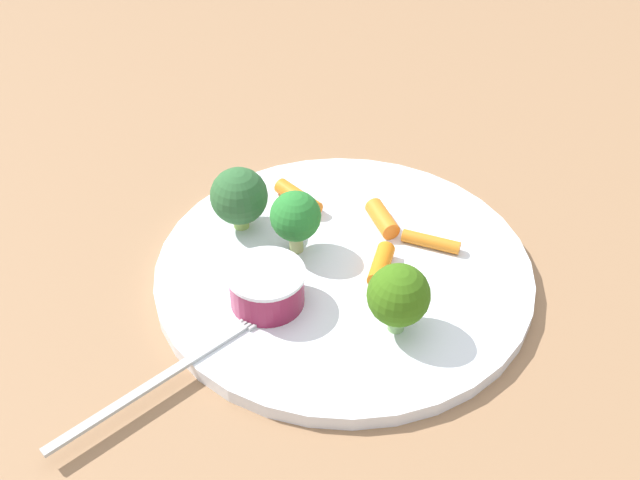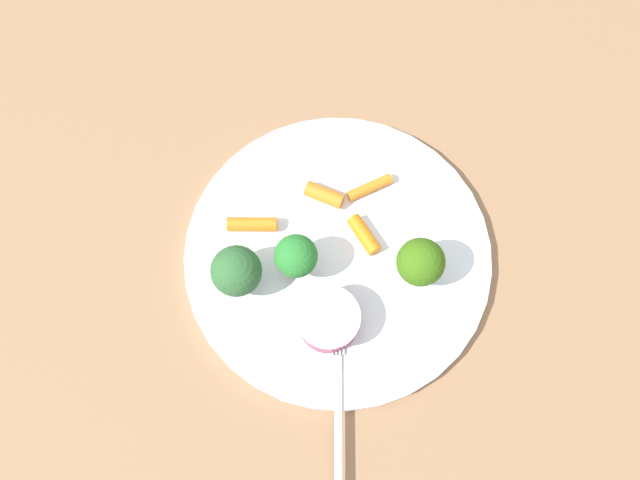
% 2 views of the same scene
% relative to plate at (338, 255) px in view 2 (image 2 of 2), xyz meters
% --- Properties ---
extents(ground_plane, '(2.40, 2.40, 0.00)m').
position_rel_plate_xyz_m(ground_plane, '(0.00, 0.00, -0.01)').
color(ground_plane, '#906A49').
extents(plate, '(0.30, 0.30, 0.01)m').
position_rel_plate_xyz_m(plate, '(0.00, 0.00, 0.00)').
color(plate, white).
rests_on(plate, ground_plane).
extents(sauce_cup, '(0.06, 0.06, 0.03)m').
position_rel_plate_xyz_m(sauce_cup, '(0.06, 0.04, 0.02)').
color(sauce_cup, maroon).
rests_on(sauce_cup, plate).
extents(broccoli_floret_0, '(0.05, 0.05, 0.06)m').
position_rel_plate_xyz_m(broccoli_floret_0, '(-0.04, 0.07, 0.04)').
color(broccoli_floret_0, '#86B76D').
rests_on(broccoli_floret_0, plate).
extents(broccoli_floret_1, '(0.05, 0.05, 0.06)m').
position_rel_plate_xyz_m(broccoli_floret_1, '(0.08, -0.05, 0.04)').
color(broccoli_floret_1, '#97C05C').
rests_on(broccoli_floret_1, plate).
extents(broccoli_floret_2, '(0.04, 0.04, 0.06)m').
position_rel_plate_xyz_m(broccoli_floret_2, '(0.04, -0.02, 0.04)').
color(broccoli_floret_2, '#97AA68').
rests_on(broccoli_floret_2, plate).
extents(carrot_stick_0, '(0.03, 0.04, 0.01)m').
position_rel_plate_xyz_m(carrot_stick_0, '(-0.03, 0.01, 0.01)').
color(carrot_stick_0, orange).
rests_on(carrot_stick_0, plate).
extents(carrot_stick_1, '(0.05, 0.03, 0.01)m').
position_rel_plate_xyz_m(carrot_stick_1, '(-0.07, -0.02, 0.01)').
color(carrot_stick_1, orange).
rests_on(carrot_stick_1, plate).
extents(carrot_stick_2, '(0.04, 0.05, 0.01)m').
position_rel_plate_xyz_m(carrot_stick_2, '(0.04, -0.08, 0.01)').
color(carrot_stick_2, orange).
rests_on(carrot_stick_2, plate).
extents(carrot_stick_3, '(0.03, 0.04, 0.02)m').
position_rel_plate_xyz_m(carrot_stick_3, '(-0.03, -0.05, 0.01)').
color(carrot_stick_3, orange).
rests_on(carrot_stick_3, plate).
extents(fork, '(0.15, 0.13, 0.00)m').
position_rel_plate_xyz_m(fork, '(0.12, 0.11, 0.01)').
color(fork, '#B6BAB9').
rests_on(fork, plate).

